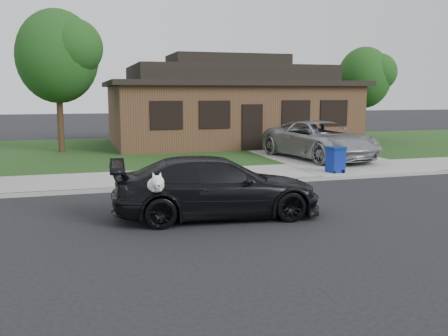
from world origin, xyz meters
name	(u,v)px	position (x,y,z in m)	size (l,w,h in m)	color
ground	(249,213)	(0.00, 0.00, 0.00)	(120.00, 120.00, 0.00)	black
sidewalk	(199,177)	(0.00, 5.00, 0.06)	(60.00, 3.00, 0.12)	gray
curb	(211,185)	(0.00, 3.50, 0.06)	(60.00, 0.12, 0.12)	gray
lawn	(160,150)	(0.00, 13.00, 0.07)	(60.00, 13.00, 0.13)	#193814
driveway	(300,153)	(6.00, 10.00, 0.07)	(4.50, 13.00, 0.14)	gray
sedan	(217,187)	(-0.83, -0.10, 0.69)	(4.87, 2.42, 1.37)	black
minivan	(320,140)	(5.66, 7.46, 0.91)	(2.54, 5.51, 1.53)	#9EA0A4
recycling_bin	(335,160)	(4.55, 4.14, 0.57)	(0.60, 0.61, 0.89)	navy
house	(227,105)	(4.00, 15.00, 2.13)	(12.60, 8.60, 4.65)	#422B1C
tree_0	(61,55)	(-4.34, 12.88, 4.48)	(3.78, 3.60, 6.34)	#332114
tree_1	(367,77)	(12.14, 14.40, 3.71)	(3.15, 3.00, 5.25)	#332114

